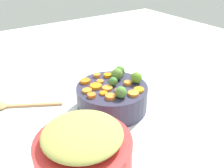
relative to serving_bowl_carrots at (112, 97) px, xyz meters
The scene contains 24 objects.
tabletop 0.06m from the serving_bowl_carrots, 146.85° to the left, with size 2.40×2.40×0.02m, color white.
serving_bowl_carrots is the anchor object (origin of this frame).
metal_pot 0.30m from the serving_bowl_carrots, 132.90° to the left, with size 0.23×0.23×0.11m, color red.
stuffing_mound 0.31m from the serving_bowl_carrots, 132.90° to the left, with size 0.18×0.18×0.04m, color #A8A751.
carrot_slice_0 0.07m from the serving_bowl_carrots, 60.94° to the left, with size 0.04×0.04×0.01m, color orange.
carrot_slice_1 0.10m from the serving_bowl_carrots, 101.32° to the left, with size 0.03×0.03×0.01m, color orange.
carrot_slice_2 0.09m from the serving_bowl_carrots, 22.90° to the right, with size 0.03×0.03×0.01m, color orange.
carrot_slice_3 0.10m from the serving_bowl_carrots, 78.68° to the left, with size 0.03×0.03×0.01m, color orange.
carrot_slice_4 0.07m from the serving_bowl_carrots, 113.90° to the left, with size 0.03×0.03×0.01m, color orange.
carrot_slice_5 0.11m from the serving_bowl_carrots, 38.15° to the left, with size 0.03×0.03×0.01m, color orange.
carrot_slice_6 0.05m from the serving_bowl_carrots, 102.65° to the left, with size 0.03×0.03×0.01m, color orange.
carrot_slice_7 0.10m from the serving_bowl_carrots, ahead, with size 0.02×0.02×0.01m, color orange.
carrot_slice_8 0.06m from the serving_bowl_carrots, behind, with size 0.04×0.04×0.01m, color orange.
carrot_slice_9 0.07m from the serving_bowl_carrots, 108.16° to the right, with size 0.03×0.03×0.01m, color orange.
carrot_slice_10 0.07m from the serving_bowl_carrots, 19.94° to the left, with size 0.02×0.02×0.01m, color orange.
carrot_slice_11 0.09m from the serving_bowl_carrots, 141.75° to the left, with size 0.03×0.03×0.01m, color orange.
carrot_slice_12 0.10m from the serving_bowl_carrots, 162.41° to the right, with size 0.03×0.03×0.01m, color orange.
carrot_slice_13 0.10m from the serving_bowl_carrots, 141.59° to the right, with size 0.03×0.03×0.01m, color orange.
brussels_sprout_0 0.08m from the serving_bowl_carrots, 52.52° to the right, with size 0.04×0.04×0.04m, color #5A8133.
brussels_sprout_1 0.06m from the serving_bowl_carrots, 57.03° to the right, with size 0.03×0.03×0.03m, color #448138.
brussels_sprout_2 0.11m from the serving_bowl_carrots, 53.07° to the right, with size 0.04×0.04×0.04m, color #487D2D.
brussels_sprout_3 0.11m from the serving_bowl_carrots, 108.15° to the right, with size 0.04×0.04×0.04m, color #578825.
brussels_sprout_4 0.09m from the serving_bowl_carrots, 166.60° to the left, with size 0.04×0.04×0.04m, color #4D8135.
wooden_spoon 0.36m from the serving_bowl_carrots, 54.99° to the left, with size 0.15×0.24×0.01m.
Camera 1 is at (-0.57, 0.39, 0.51)m, focal length 39.86 mm.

